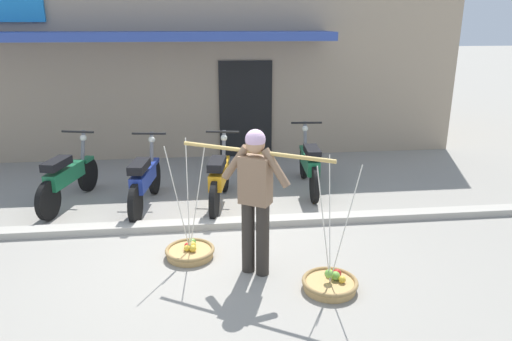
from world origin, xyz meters
The scene contains 10 objects.
ground_plane centered at (0.00, 0.00, 0.00)m, with size 90.00×90.00×0.00m, color gray.
sidewalk_curb centered at (0.00, 0.70, 0.05)m, with size 20.00×0.24×0.10m, color #AEA89C.
fruit_vendor centered at (0.51, -0.61, 0.98)m, with size 1.54×0.96×1.70m.
fruit_basket_left_side centered at (1.28, -1.06, 0.08)m, with size 0.61×0.61×1.45m.
fruit_basket_right_side centered at (-0.25, -0.14, 0.08)m, with size 0.61×0.61×1.45m.
motorcycle_nearest_shop centered at (-2.17, 1.82, 0.45)m, with size 0.63×1.79×1.09m.
motorcycle_second_in_row centered at (-0.96, 1.55, 0.45)m, with size 0.54×1.82×1.09m.
motorcycle_third_in_row centered at (0.19, 1.54, 0.45)m, with size 0.55×1.81×1.09m.
motorcycle_end_of_row centered at (1.74, 2.07, 0.45)m, with size 0.54×1.82×1.09m.
storefront_building centered at (-1.09, 6.82, 2.10)m, with size 13.00×6.00×4.20m.
Camera 1 is at (-0.04, -5.46, 2.80)m, focal length 33.27 mm.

